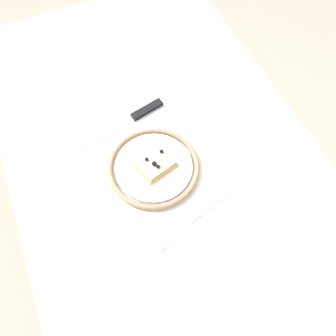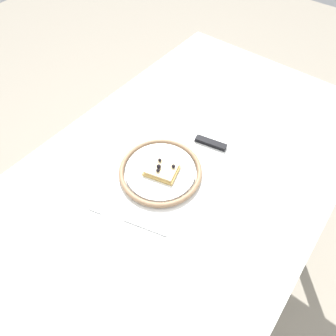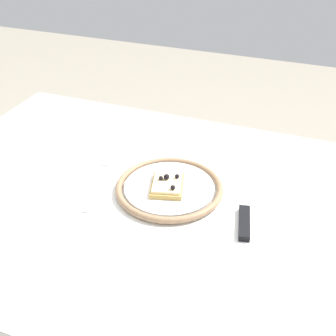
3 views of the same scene
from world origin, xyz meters
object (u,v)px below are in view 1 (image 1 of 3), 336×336
at_px(pizza_slice_near, 156,164).
at_px(knife, 136,116).
at_px(plate, 154,167).
at_px(dining_table, 159,165).
at_px(fork, 190,221).

height_order(pizza_slice_near, knife, pizza_slice_near).
distance_m(plate, pizza_slice_near, 0.01).
bearing_deg(plate, knife, -6.10).
bearing_deg(knife, plate, 173.90).
distance_m(dining_table, plate, 0.12).
height_order(dining_table, knife, knife).
bearing_deg(pizza_slice_near, dining_table, -27.12).
bearing_deg(fork, plate, 8.13).
relative_size(plate, pizza_slice_near, 2.27).
xyz_separation_m(dining_table, fork, (-0.21, 0.01, 0.10)).
bearing_deg(knife, dining_table, -170.21).
bearing_deg(fork, knife, 0.92).
relative_size(pizza_slice_near, fork, 0.48).
height_order(plate, fork, plate).
xyz_separation_m(knife, fork, (-0.31, -0.01, -0.00)).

